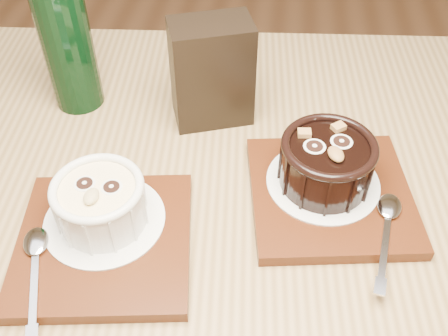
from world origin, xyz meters
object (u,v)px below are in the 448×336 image
object	(u,v)px
ramekin_white	(100,201)
green_bottle	(67,41)
tray_right	(330,195)
condiment_stand	(212,73)
tray_left	(104,242)
table	(199,268)
ramekin_dark	(327,161)

from	to	relation	value
ramekin_white	green_bottle	bearing A→B (deg)	117.41
tray_right	green_bottle	xyz separation A→B (m)	(-0.34, 0.15, 0.09)
condiment_stand	green_bottle	xyz separation A→B (m)	(-0.19, 0.01, 0.02)
tray_left	condiment_stand	size ratio (longest dim) A/B	1.29
table	ramekin_white	size ratio (longest dim) A/B	13.02
table	green_bottle	size ratio (longest dim) A/B	5.14
ramekin_dark	condiment_stand	world-z (taller)	condiment_stand
tray_left	ramekin_dark	distance (m)	0.26
condiment_stand	green_bottle	bearing A→B (deg)	176.00
tray_right	table	bearing A→B (deg)	-161.36
table	tray_right	xyz separation A→B (m)	(0.15, 0.05, 0.10)
ramekin_white	table	bearing A→B (deg)	15.90
condiment_stand	green_bottle	size ratio (longest dim) A/B	0.57
tray_right	green_bottle	bearing A→B (deg)	156.65
ramekin_white	green_bottle	world-z (taller)	green_bottle
ramekin_white	tray_right	bearing A→B (deg)	19.71
green_bottle	ramekin_dark	bearing A→B (deg)	-22.27
tray_left	tray_right	world-z (taller)	same
ramekin_white	condiment_stand	world-z (taller)	condiment_stand
ramekin_white	tray_left	bearing A→B (deg)	-75.13
ramekin_dark	green_bottle	xyz separation A→B (m)	(-0.33, 0.14, 0.05)
ramekin_dark	condiment_stand	size ratio (longest dim) A/B	0.76
tray_right	green_bottle	world-z (taller)	green_bottle
tray_right	condiment_stand	world-z (taller)	condiment_stand
ramekin_dark	condiment_stand	bearing A→B (deg)	118.94
condiment_stand	table	bearing A→B (deg)	-88.31
table	tray_left	distance (m)	0.14
tray_right	condiment_stand	xyz separation A→B (m)	(-0.15, 0.13, 0.06)
tray_left	condiment_stand	xyz separation A→B (m)	(0.09, 0.23, 0.06)
condiment_stand	tray_left	bearing A→B (deg)	-110.70
ramekin_dark	ramekin_white	bearing A→B (deg)	178.76
table	tray_right	bearing A→B (deg)	18.64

